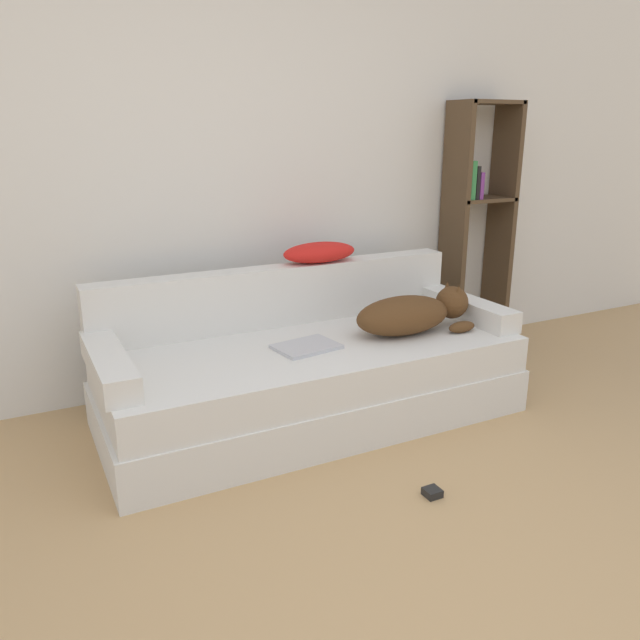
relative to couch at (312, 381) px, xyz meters
The scene contains 10 objects.
wall_back 1.38m from the couch, 107.81° to the left, with size 7.72×0.06×2.70m.
couch is the anchor object (origin of this frame).
couch_backrest 0.54m from the couch, 90.00° to the left, with size 2.10×0.15×0.33m.
couch_arm_left 1.03m from the couch, behind, with size 0.15×0.73×0.12m.
couch_arm_right 1.03m from the couch, ahead, with size 0.15×0.73×0.12m.
dog 0.65m from the couch, ahead, with size 0.69×0.30×0.24m.
laptop 0.23m from the couch, 134.51° to the right, with size 0.34×0.27×0.02m.
throw_pillow 0.75m from the couch, 57.89° to the left, with size 0.44×0.21×0.11m.
bookshelf 1.77m from the couch, 20.16° to the left, with size 0.45×0.26×1.64m.
power_adapter 0.92m from the couch, 82.61° to the right, with size 0.07×0.07×0.03m.
Camera 1 is at (-1.09, -1.02, 1.46)m, focal length 35.00 mm.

